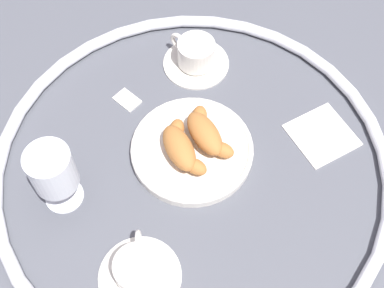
# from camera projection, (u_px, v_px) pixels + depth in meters

# --- Properties ---
(ground_plane) EXTENTS (2.20, 2.20, 0.00)m
(ground_plane) POSITION_uv_depth(u_px,v_px,m) (192.00, 166.00, 0.95)
(ground_plane) COLOR #4C4F56
(table_chrome_rim) EXTENTS (0.73, 0.73, 0.02)m
(table_chrome_rim) POSITION_uv_depth(u_px,v_px,m) (192.00, 163.00, 0.94)
(table_chrome_rim) COLOR silver
(table_chrome_rim) RESTS_ON ground_plane
(pastry_plate) EXTENTS (0.23, 0.23, 0.02)m
(pastry_plate) POSITION_uv_depth(u_px,v_px,m) (192.00, 149.00, 0.96)
(pastry_plate) COLOR silver
(pastry_plate) RESTS_ON ground_plane
(croissant_large) EXTENTS (0.14, 0.08, 0.04)m
(croissant_large) POSITION_uv_depth(u_px,v_px,m) (181.00, 148.00, 0.92)
(croissant_large) COLOR #AD6B33
(croissant_large) RESTS_ON pastry_plate
(croissant_small) EXTENTS (0.13, 0.08, 0.04)m
(croissant_small) POSITION_uv_depth(u_px,v_px,m) (206.00, 133.00, 0.94)
(croissant_small) COLOR #AD6B33
(croissant_small) RESTS_ON pastry_plate
(coffee_cup_near) EXTENTS (0.14, 0.14, 0.06)m
(coffee_cup_near) POSITION_uv_depth(u_px,v_px,m) (139.00, 271.00, 0.82)
(coffee_cup_near) COLOR silver
(coffee_cup_near) RESTS_ON ground_plane
(coffee_cup_far) EXTENTS (0.14, 0.14, 0.06)m
(coffee_cup_far) POSITION_uv_depth(u_px,v_px,m) (196.00, 55.00, 1.05)
(coffee_cup_far) COLOR silver
(coffee_cup_far) RESTS_ON ground_plane
(juice_glass_left) EXTENTS (0.08, 0.08, 0.14)m
(juice_glass_left) POSITION_uv_depth(u_px,v_px,m) (53.00, 171.00, 0.84)
(juice_glass_left) COLOR white
(juice_glass_left) RESTS_ON ground_plane
(sugar_packet) EXTENTS (0.06, 0.06, 0.01)m
(sugar_packet) POSITION_uv_depth(u_px,v_px,m) (127.00, 99.00, 1.02)
(sugar_packet) COLOR white
(sugar_packet) RESTS_ON ground_plane
(folded_napkin) EXTENTS (0.13, 0.13, 0.01)m
(folded_napkin) POSITION_uv_depth(u_px,v_px,m) (322.00, 135.00, 0.98)
(folded_napkin) COLOR silver
(folded_napkin) RESTS_ON ground_plane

